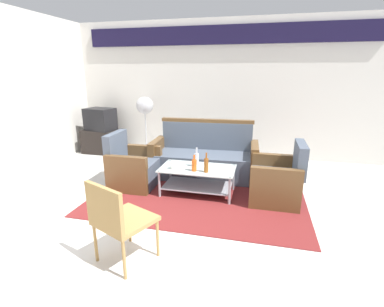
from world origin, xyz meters
The scene contains 15 objects.
ground_plane centered at (0.00, 0.00, 0.00)m, with size 14.00×14.00×0.00m, color silver.
wall_back centered at (0.00, 3.05, 1.48)m, with size 6.52×0.19×2.80m.
rug centered at (0.01, 0.88, 0.01)m, with size 3.04×2.28×0.01m, color maroon.
couch centered at (-0.08, 1.62, 0.32)m, with size 1.83×0.82×0.96m.
armchair_left centered at (-1.10, 0.93, 0.29)m, with size 0.71×0.77×0.85m.
armchair_right centered at (1.11, 0.91, 0.29)m, with size 0.70×0.76×0.85m.
coffee_table centered at (-0.03, 0.86, 0.27)m, with size 1.10×0.60×0.40m.
bottle_clear centered at (-0.06, 0.91, 0.52)m, with size 0.07×0.07×0.29m.
bottle_brown centered at (0.13, 0.71, 0.52)m, with size 0.06×0.06×0.29m.
bottle_orange centered at (-0.05, 0.72, 0.50)m, with size 0.07×0.07×0.24m.
cup centered at (-0.37, 0.74, 0.46)m, with size 0.08×0.08×0.10m, color silver.
tv_stand centered at (-2.62, 2.55, 0.26)m, with size 0.80×0.50×0.52m, color black.
television centered at (-2.62, 2.55, 0.76)m, with size 0.67×0.54×0.48m.
pedestal_fan centered at (-1.57, 2.60, 1.01)m, with size 0.36×0.36×1.27m.
wicker_chair centered at (-0.40, -0.89, 0.49)m, with size 0.63×0.63×0.84m.
Camera 1 is at (0.83, -3.00, 1.79)m, focal length 26.51 mm.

